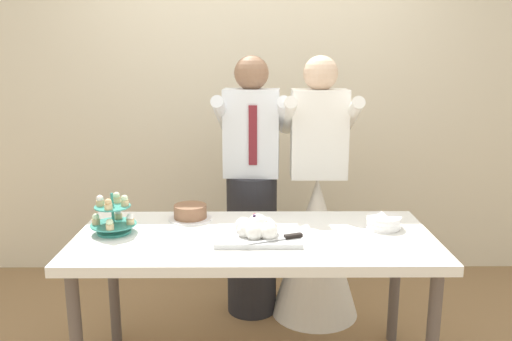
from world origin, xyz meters
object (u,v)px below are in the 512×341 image
object	(u,v)px
person_groom	(252,202)
cupcake_stand	(113,217)
dessert_table	(255,249)
person_bride	(316,228)
main_cake_tray	(258,230)
round_cake	(190,213)
plate_stack	(384,222)

from	to	relation	value
person_groom	cupcake_stand	bearing A→B (deg)	-136.73
dessert_table	person_groom	xyz separation A→B (m)	(-0.02, 0.70, 0.05)
cupcake_stand	person_bride	world-z (taller)	person_bride
person_bride	main_cake_tray	bearing A→B (deg)	-118.35
main_cake_tray	person_groom	xyz separation A→B (m)	(-0.03, 0.75, -0.07)
cupcake_stand	round_cake	bearing A→B (deg)	30.86
cupcake_stand	plate_stack	xyz separation A→B (m)	(1.39, 0.06, -0.05)
dessert_table	cupcake_stand	size ratio (longest dim) A/B	7.83
plate_stack	person_groom	world-z (taller)	person_groom
plate_stack	round_cake	xyz separation A→B (m)	(-1.03, 0.16, 0.01)
dessert_table	plate_stack	distance (m)	0.69
main_cake_tray	round_cake	size ratio (longest dim) A/B	1.78
dessert_table	round_cake	size ratio (longest dim) A/B	7.50
dessert_table	plate_stack	bearing A→B (deg)	8.40
cupcake_stand	person_groom	bearing A→B (deg)	43.27
dessert_table	person_groom	size ratio (longest dim) A/B	1.08
cupcake_stand	person_bride	size ratio (longest dim) A/B	0.14
round_cake	cupcake_stand	bearing A→B (deg)	-149.14
cupcake_stand	dessert_table	bearing A→B (deg)	-3.07
round_cake	main_cake_tray	bearing A→B (deg)	-39.49
plate_stack	person_bride	bearing A→B (deg)	116.62
dessert_table	cupcake_stand	bearing A→B (deg)	176.93
dessert_table	person_bride	world-z (taller)	person_bride
dessert_table	cupcake_stand	xyz separation A→B (m)	(-0.72, 0.04, 0.16)
dessert_table	main_cake_tray	distance (m)	0.13
cupcake_stand	plate_stack	distance (m)	1.39
cupcake_stand	main_cake_tray	world-z (taller)	cupcake_stand
dessert_table	person_groom	bearing A→B (deg)	91.23
dessert_table	person_groom	distance (m)	0.70
plate_stack	person_bride	world-z (taller)	person_bride
plate_stack	person_groom	distance (m)	0.92
cupcake_stand	main_cake_tray	size ratio (longest dim) A/B	0.54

